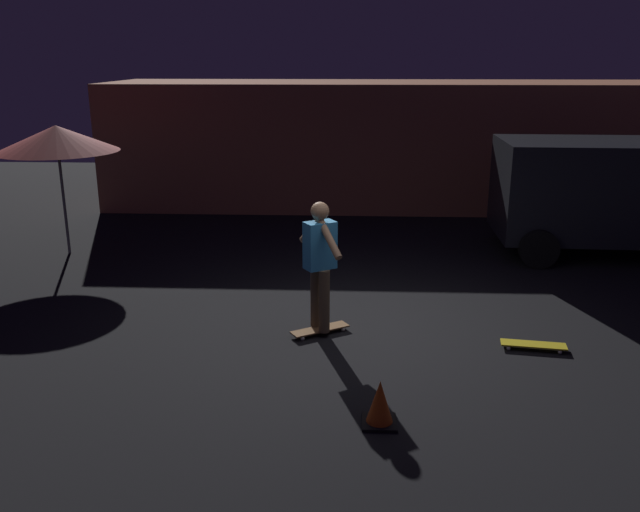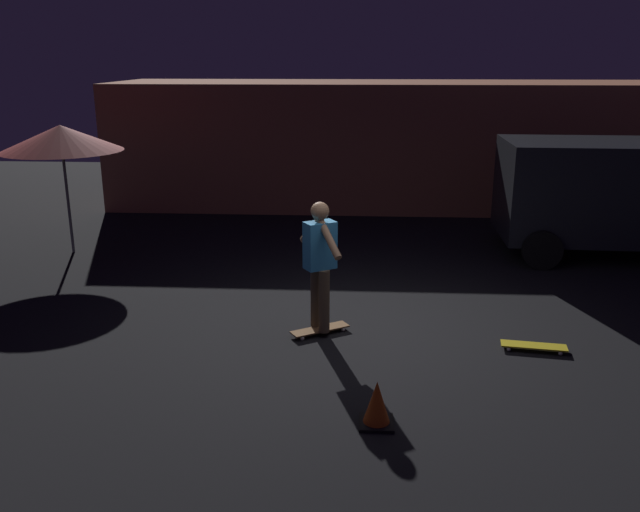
{
  "view_description": "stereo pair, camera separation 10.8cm",
  "coord_description": "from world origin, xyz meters",
  "px_view_note": "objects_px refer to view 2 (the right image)",
  "views": [
    {
      "loc": [
        -0.12,
        -7.92,
        3.45
      ],
      "look_at": [
        -0.49,
        0.02,
        1.05
      ],
      "focal_mm": 37.3,
      "sensor_mm": 36.0,
      "label": 1
    },
    {
      "loc": [
        -0.01,
        -7.91,
        3.45
      ],
      "look_at": [
        -0.49,
        0.02,
        1.05
      ],
      "focal_mm": 37.3,
      "sensor_mm": 36.0,
      "label": 2
    }
  ],
  "objects_px": {
    "patio_umbrella": "(61,138)",
    "skateboard_spare": "(534,346)",
    "parked_van": "(636,191)",
    "skateboard_ridden": "(320,330)",
    "traffic_cone": "(377,405)",
    "skater": "(320,257)"
  },
  "relations": [
    {
      "from": "skateboard_ridden",
      "to": "traffic_cone",
      "type": "relative_size",
      "value": 1.67
    },
    {
      "from": "parked_van",
      "to": "skateboard_ridden",
      "type": "bearing_deg",
      "value": -143.81
    },
    {
      "from": "patio_umbrella",
      "to": "skateboard_spare",
      "type": "bearing_deg",
      "value": -27.26
    },
    {
      "from": "parked_van",
      "to": "skateboard_ridden",
      "type": "relative_size",
      "value": 6.06
    },
    {
      "from": "skater",
      "to": "traffic_cone",
      "type": "bearing_deg",
      "value": -72.51
    },
    {
      "from": "parked_van",
      "to": "skateboard_spare",
      "type": "bearing_deg",
      "value": -122.37
    },
    {
      "from": "skateboard_ridden",
      "to": "skater",
      "type": "xyz_separation_m",
      "value": [
        0.0,
        -0.0,
        0.98
      ]
    },
    {
      "from": "skateboard_ridden",
      "to": "skateboard_spare",
      "type": "xyz_separation_m",
      "value": [
        2.64,
        -0.35,
        0.0
      ]
    },
    {
      "from": "parked_van",
      "to": "patio_umbrella",
      "type": "xyz_separation_m",
      "value": [
        -10.08,
        -0.46,
        0.91
      ]
    },
    {
      "from": "traffic_cone",
      "to": "parked_van",
      "type": "bearing_deg",
      "value": 52.54
    },
    {
      "from": "parked_van",
      "to": "traffic_cone",
      "type": "relative_size",
      "value": 10.12
    },
    {
      "from": "traffic_cone",
      "to": "skateboard_spare",
      "type": "bearing_deg",
      "value": 42.9
    },
    {
      "from": "skateboard_ridden",
      "to": "parked_van",
      "type": "bearing_deg",
      "value": 36.19
    },
    {
      "from": "parked_van",
      "to": "patio_umbrella",
      "type": "distance_m",
      "value": 10.13
    },
    {
      "from": "skateboard_ridden",
      "to": "skater",
      "type": "distance_m",
      "value": 0.98
    },
    {
      "from": "parked_van",
      "to": "patio_umbrella",
      "type": "bearing_deg",
      "value": -177.4
    },
    {
      "from": "skateboard_spare",
      "to": "traffic_cone",
      "type": "distance_m",
      "value": 2.67
    },
    {
      "from": "skateboard_spare",
      "to": "skater",
      "type": "height_order",
      "value": "skater"
    },
    {
      "from": "skater",
      "to": "parked_van",
      "type": "bearing_deg",
      "value": 36.19
    },
    {
      "from": "parked_van",
      "to": "traffic_cone",
      "type": "bearing_deg",
      "value": -127.46
    },
    {
      "from": "patio_umbrella",
      "to": "skater",
      "type": "relative_size",
      "value": 1.38
    },
    {
      "from": "skateboard_ridden",
      "to": "traffic_cone",
      "type": "bearing_deg",
      "value": -72.51
    }
  ]
}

